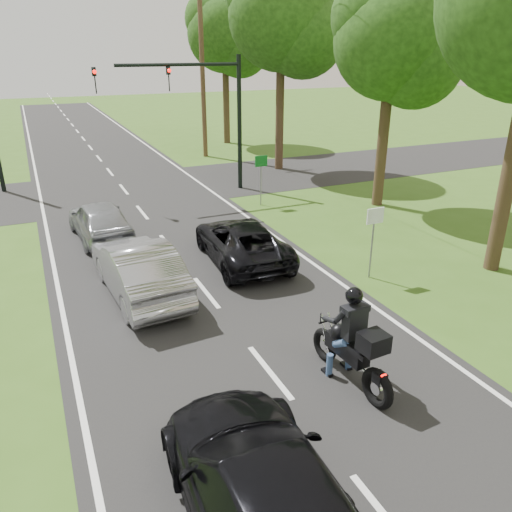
# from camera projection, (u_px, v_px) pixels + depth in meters

# --- Properties ---
(ground) EXTENTS (140.00, 140.00, 0.00)m
(ground) POSITION_uv_depth(u_px,v_px,m) (270.00, 372.00, 10.35)
(ground) COLOR #365919
(ground) RESTS_ON ground
(road) EXTENTS (8.00, 100.00, 0.01)m
(road) POSITION_uv_depth(u_px,v_px,m) (154.00, 227.00, 18.76)
(road) COLOR black
(road) RESTS_ON ground
(cross_road) EXTENTS (60.00, 7.00, 0.01)m
(cross_road) POSITION_uv_depth(u_px,v_px,m) (124.00, 189.00, 23.81)
(cross_road) COLOR black
(cross_road) RESTS_ON ground
(motorcycle_rider) EXTENTS (0.69, 2.45, 2.11)m
(motorcycle_rider) POSITION_uv_depth(u_px,v_px,m) (354.00, 347.00, 9.71)
(motorcycle_rider) COLOR black
(motorcycle_rider) RESTS_ON ground
(dark_suv) EXTENTS (2.42, 4.73, 1.28)m
(dark_suv) POSITION_uv_depth(u_px,v_px,m) (242.00, 241.00, 15.59)
(dark_suv) COLOR black
(dark_suv) RESTS_ON road
(silver_sedan) EXTENTS (1.92, 4.69, 1.51)m
(silver_sedan) POSITION_uv_depth(u_px,v_px,m) (138.00, 269.00, 13.35)
(silver_sedan) COLOR #A3A2A7
(silver_sedan) RESTS_ON road
(silver_suv) EXTENTS (1.96, 4.21, 1.39)m
(silver_suv) POSITION_uv_depth(u_px,v_px,m) (100.00, 220.00, 17.32)
(silver_suv) COLOR #9A9DA1
(silver_suv) RESTS_ON road
(dark_car_behind) EXTENTS (2.34, 5.23, 1.49)m
(dark_car_behind) POSITION_uv_depth(u_px,v_px,m) (268.00, 501.00, 6.50)
(dark_car_behind) COLOR black
(dark_car_behind) RESTS_ON road
(traffic_signal) EXTENTS (6.38, 0.44, 6.00)m
(traffic_signal) POSITION_uv_depth(u_px,v_px,m) (200.00, 100.00, 21.81)
(traffic_signal) COLOR black
(traffic_signal) RESTS_ON ground
(utility_pole_far) EXTENTS (1.60, 0.28, 10.00)m
(utility_pole_far) POSITION_uv_depth(u_px,v_px,m) (202.00, 70.00, 29.27)
(utility_pole_far) COLOR brown
(utility_pole_far) RESTS_ON ground
(sign_white) EXTENTS (0.55, 0.07, 2.12)m
(sign_white) POSITION_uv_depth(u_px,v_px,m) (374.00, 226.00, 14.04)
(sign_white) COLOR slate
(sign_white) RESTS_ON ground
(sign_green) EXTENTS (0.55, 0.07, 2.12)m
(sign_green) POSITION_uv_depth(u_px,v_px,m) (261.00, 168.00, 20.84)
(sign_green) COLOR slate
(sign_green) RESTS_ON ground
(tree_row_c) EXTENTS (4.80, 4.65, 8.76)m
(tree_row_c) POSITION_uv_depth(u_px,v_px,m) (400.00, 48.00, 19.08)
(tree_row_c) COLOR #332316
(tree_row_c) RESTS_ON ground
(tree_row_d) EXTENTS (5.76, 5.58, 10.45)m
(tree_row_d) POSITION_uv_depth(u_px,v_px,m) (289.00, 23.00, 25.06)
(tree_row_d) COLOR #332316
(tree_row_d) RESTS_ON ground
(tree_row_e) EXTENTS (5.28, 5.12, 9.61)m
(tree_row_e) POSITION_uv_depth(u_px,v_px,m) (230.00, 39.00, 33.02)
(tree_row_e) COLOR #332316
(tree_row_e) RESTS_ON ground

